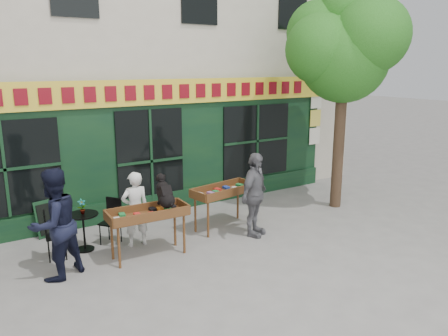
{
  "coord_description": "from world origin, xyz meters",
  "views": [
    {
      "loc": [
        -4.08,
        -7.37,
        3.62
      ],
      "look_at": [
        0.95,
        0.5,
        1.42
      ],
      "focal_mm": 35.0,
      "sensor_mm": 36.0,
      "label": 1
    }
  ],
  "objects_px": {
    "book_cart_center": "(148,216)",
    "man_right": "(254,195)",
    "book_cart_right": "(224,193)",
    "dog": "(165,190)",
    "bistro_table": "(83,225)",
    "man_left": "(54,224)",
    "woman": "(135,209)"
  },
  "relations": [
    {
      "from": "man_right",
      "to": "man_left",
      "type": "relative_size",
      "value": 0.94
    },
    {
      "from": "bistro_table",
      "to": "man_right",
      "type": "bearing_deg",
      "value": -19.51
    },
    {
      "from": "book_cart_right",
      "to": "man_left",
      "type": "relative_size",
      "value": 0.81
    },
    {
      "from": "woman",
      "to": "man_right",
      "type": "distance_m",
      "value": 2.52
    },
    {
      "from": "bistro_table",
      "to": "man_left",
      "type": "height_order",
      "value": "man_left"
    },
    {
      "from": "book_cart_right",
      "to": "man_right",
      "type": "xyz_separation_m",
      "value": [
        0.3,
        -0.75,
        0.09
      ]
    },
    {
      "from": "dog",
      "to": "woman",
      "type": "bearing_deg",
      "value": 118.87
    },
    {
      "from": "bistro_table",
      "to": "book_cart_center",
      "type": "bearing_deg",
      "value": -44.37
    },
    {
      "from": "dog",
      "to": "man_left",
      "type": "bearing_deg",
      "value": 179.35
    },
    {
      "from": "man_right",
      "to": "man_left",
      "type": "xyz_separation_m",
      "value": [
        -4.03,
        0.28,
        0.06
      ]
    },
    {
      "from": "man_right",
      "to": "bistro_table",
      "type": "relative_size",
      "value": 2.41
    },
    {
      "from": "dog",
      "to": "man_right",
      "type": "height_order",
      "value": "man_right"
    },
    {
      "from": "dog",
      "to": "bistro_table",
      "type": "xyz_separation_m",
      "value": [
        -1.33,
        1.0,
        -0.75
      ]
    },
    {
      "from": "book_cart_center",
      "to": "man_left",
      "type": "distance_m",
      "value": 1.68
    },
    {
      "from": "woman",
      "to": "book_cart_center",
      "type": "bearing_deg",
      "value": 92.3
    },
    {
      "from": "man_left",
      "to": "bistro_table",
      "type": "bearing_deg",
      "value": -154.54
    },
    {
      "from": "book_cart_center",
      "to": "woman",
      "type": "bearing_deg",
      "value": 92.3
    },
    {
      "from": "book_cart_center",
      "to": "man_left",
      "type": "bearing_deg",
      "value": -179.56
    },
    {
      "from": "bistro_table",
      "to": "man_left",
      "type": "relative_size",
      "value": 0.39
    },
    {
      "from": "book_cart_center",
      "to": "man_right",
      "type": "relative_size",
      "value": 0.83
    },
    {
      "from": "book_cart_right",
      "to": "book_cart_center",
      "type": "bearing_deg",
      "value": -175.06
    },
    {
      "from": "woman",
      "to": "man_right",
      "type": "height_order",
      "value": "man_right"
    },
    {
      "from": "book_cart_center",
      "to": "dog",
      "type": "relative_size",
      "value": 2.54
    },
    {
      "from": "book_cart_center",
      "to": "man_right",
      "type": "xyz_separation_m",
      "value": [
        2.35,
        -0.23,
        0.09
      ]
    },
    {
      "from": "dog",
      "to": "man_left",
      "type": "relative_size",
      "value": 0.31
    },
    {
      "from": "dog",
      "to": "man_left",
      "type": "height_order",
      "value": "man_left"
    },
    {
      "from": "woman",
      "to": "man_right",
      "type": "xyz_separation_m",
      "value": [
        2.35,
        -0.88,
        0.14
      ]
    },
    {
      "from": "woman",
      "to": "book_cart_right",
      "type": "distance_m",
      "value": 2.06
    },
    {
      "from": "woman",
      "to": "bistro_table",
      "type": "height_order",
      "value": "woman"
    },
    {
      "from": "book_cart_center",
      "to": "book_cart_right",
      "type": "bearing_deg",
      "value": 16.62
    },
    {
      "from": "woman",
      "to": "book_cart_right",
      "type": "height_order",
      "value": "woman"
    },
    {
      "from": "book_cart_center",
      "to": "book_cart_right",
      "type": "xyz_separation_m",
      "value": [
        2.05,
        0.52,
        0.0
      ]
    }
  ]
}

